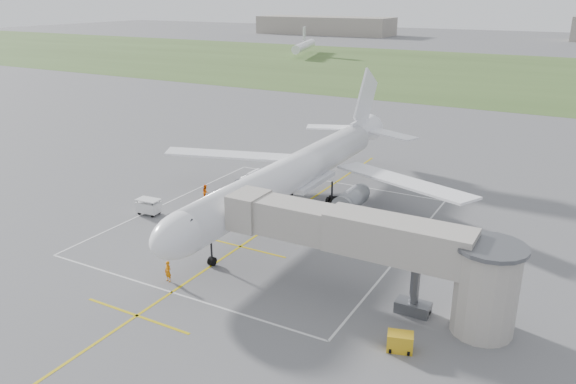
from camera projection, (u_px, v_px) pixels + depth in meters
The scene contains 11 objects.
ground at pixel (291, 213), 61.91m from camera, with size 700.00×700.00×0.00m, color #565659.
grass_strip at pixel (498, 74), 169.00m from camera, with size 700.00×120.00×0.02m, color #3F5927.
apron_markings at pixel (263, 231), 57.12m from camera, with size 28.20×60.00×0.01m.
airliner at pixel (294, 173), 61.06m from camera, with size 38.93×46.75×13.52m.
jet_bridge at pixel (388, 250), 42.01m from camera, with size 23.40×5.00×7.20m.
gpu_unit at pixel (400, 342), 37.86m from camera, with size 1.98×1.62×1.30m.
baggage_cart at pixel (149, 207), 61.21m from camera, with size 2.62×1.68×1.75m.
ramp_worker_nose at pixel (168, 271), 46.89m from camera, with size 0.66×0.44×1.82m, color orange.
ramp_worker_wing at pixel (206, 192), 65.69m from camera, with size 0.88×0.69×1.81m, color #F96407.
distant_hangars at pixel (513, 30), 286.05m from camera, with size 345.00×49.00×12.00m.
distant_aircraft at pixel (546, 54), 187.38m from camera, with size 184.57×52.31×8.85m.
Camera 1 is at (27.72, -50.47, 22.86)m, focal length 35.00 mm.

